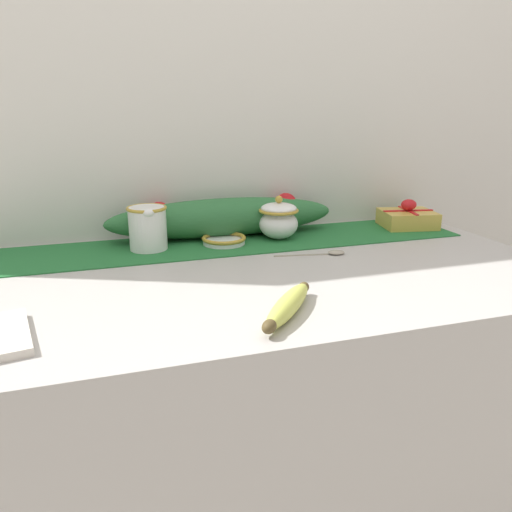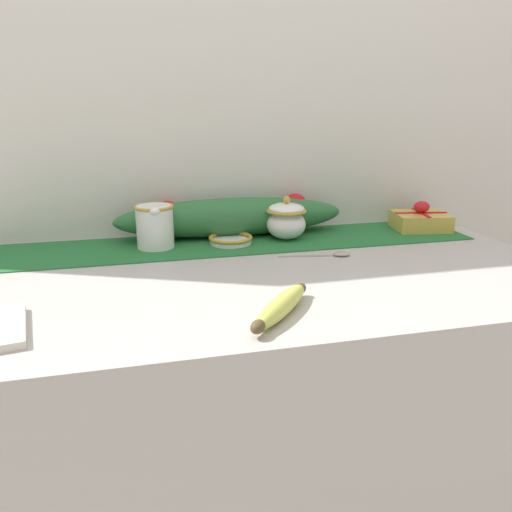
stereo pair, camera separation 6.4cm
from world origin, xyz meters
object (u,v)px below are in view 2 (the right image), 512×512
Objects in this scene: sugar_bowl at (286,220)px; small_dish at (231,239)px; banana at (281,306)px; spoon at (337,254)px; cream_pitcher at (155,225)px; gift_box at (420,220)px.

sugar_bowl is 0.16m from small_dish.
banana is 1.04× the size of spoon.
spoon is at bearing -22.53° from cream_pitcher.
small_dish is 0.68× the size of gift_box.
cream_pitcher is 1.00× the size of sugar_bowl.
sugar_bowl is 0.41m from gift_box.
sugar_bowl is at bearing -178.42° from gift_box.
sugar_bowl is 0.66× the size of spoon.
gift_box is (0.33, 0.18, 0.02)m from spoon.
small_dish is at bearing -177.99° from gift_box.
banana reaches higher than spoon.
cream_pitcher is at bearing 167.54° from spoon.
cream_pitcher is at bearing 177.02° from small_dish.
small_dish is 0.56m from gift_box.
gift_box reaches higher than small_dish.
cream_pitcher reaches higher than banana.
cream_pitcher is at bearing -179.26° from gift_box.
gift_box reaches higher than banana.
gift_box is (0.57, 0.49, 0.01)m from banana.
cream_pitcher reaches higher than spoon.
banana is (0.19, -0.48, -0.04)m from cream_pitcher.
small_dish is at bearing 89.42° from banana.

